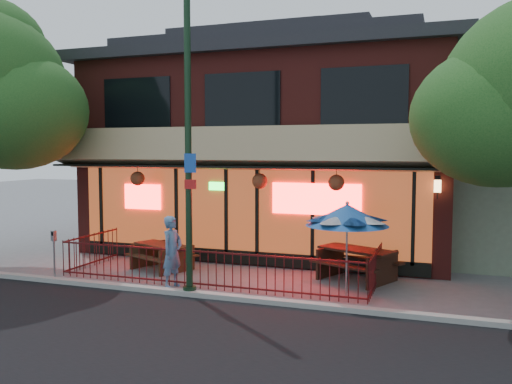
{
  "coord_description": "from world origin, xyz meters",
  "views": [
    {
      "loc": [
        5.82,
        -12.04,
        3.53
      ],
      "look_at": [
        0.86,
        2.0,
        2.35
      ],
      "focal_mm": 38.0,
      "sensor_mm": 36.0,
      "label": 1
    }
  ],
  "objects_px": {
    "picnic_table_right": "(357,259)",
    "patio_umbrella": "(347,215)",
    "picnic_table_left": "(162,253)",
    "street_light": "(188,165)",
    "pedestrian": "(172,252)",
    "parking_meter_near": "(54,247)"
  },
  "relations": [
    {
      "from": "picnic_table_right",
      "to": "patio_umbrella",
      "type": "relative_size",
      "value": 1.09
    },
    {
      "from": "picnic_table_left",
      "to": "patio_umbrella",
      "type": "distance_m",
      "value": 5.84
    },
    {
      "from": "street_light",
      "to": "picnic_table_right",
      "type": "relative_size",
      "value": 2.81
    },
    {
      "from": "street_light",
      "to": "picnic_table_right",
      "type": "distance_m",
      "value": 5.24
    },
    {
      "from": "street_light",
      "to": "picnic_table_right",
      "type": "height_order",
      "value": "street_light"
    },
    {
      "from": "picnic_table_left",
      "to": "pedestrian",
      "type": "distance_m",
      "value": 2.17
    },
    {
      "from": "street_light",
      "to": "parking_meter_near",
      "type": "bearing_deg",
      "value": 179.96
    },
    {
      "from": "picnic_table_left",
      "to": "parking_meter_near",
      "type": "height_order",
      "value": "parking_meter_near"
    },
    {
      "from": "street_light",
      "to": "pedestrian",
      "type": "bearing_deg",
      "value": 145.58
    },
    {
      "from": "street_light",
      "to": "picnic_table_left",
      "type": "xyz_separation_m",
      "value": [
        -2.0,
        2.22,
        -2.65
      ]
    },
    {
      "from": "street_light",
      "to": "pedestrian",
      "type": "distance_m",
      "value": 2.4
    },
    {
      "from": "picnic_table_left",
      "to": "parking_meter_near",
      "type": "distance_m",
      "value": 3.02
    },
    {
      "from": "picnic_table_left",
      "to": "picnic_table_right",
      "type": "bearing_deg",
      "value": 5.96
    },
    {
      "from": "pedestrian",
      "to": "patio_umbrella",
      "type": "bearing_deg",
      "value": -69.95
    },
    {
      "from": "street_light",
      "to": "picnic_table_left",
      "type": "distance_m",
      "value": 3.99
    },
    {
      "from": "pedestrian",
      "to": "parking_meter_near",
      "type": "distance_m",
      "value": 3.31
    },
    {
      "from": "pedestrian",
      "to": "parking_meter_near",
      "type": "xyz_separation_m",
      "value": [
        -3.27,
        -0.5,
        0.01
      ]
    },
    {
      "from": "street_light",
      "to": "pedestrian",
      "type": "height_order",
      "value": "street_light"
    },
    {
      "from": "street_light",
      "to": "pedestrian",
      "type": "xyz_separation_m",
      "value": [
        -0.73,
        0.5,
        -2.23
      ]
    },
    {
      "from": "street_light",
      "to": "patio_umbrella",
      "type": "distance_m",
      "value": 3.99
    },
    {
      "from": "street_light",
      "to": "picnic_table_left",
      "type": "bearing_deg",
      "value": 131.99
    },
    {
      "from": "picnic_table_left",
      "to": "picnic_table_right",
      "type": "height_order",
      "value": "picnic_table_right"
    }
  ]
}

